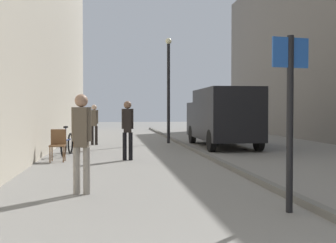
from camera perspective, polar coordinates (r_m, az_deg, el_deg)
The scene contains 11 objects.
ground_plane at distance 13.75m, azimuth -1.54°, elevation -4.75°, with size 80.00×80.00×0.00m, color gray.
kerb_strip at distance 14.00m, azimuth 4.92°, elevation -4.40°, with size 0.16×40.00×0.12m, color #615F5B.
pedestrian_main_foreground at distance 18.66m, azimuth -9.83°, elevation -0.03°, with size 0.34×0.23×1.73m.
pedestrian_mid_block at distance 7.78m, azimuth -11.49°, elevation -1.98°, with size 0.35×0.23×1.79m.
pedestrian_far_crossing at distance 12.82m, azimuth -5.43°, elevation -0.62°, with size 0.35×0.23×1.78m.
delivery_van at distance 17.54m, azimuth 7.26°, elevation 0.73°, with size 2.03×5.55×2.34m.
street_sign_post at distance 6.50m, azimuth 15.99°, elevation 1.79°, with size 0.60×0.14×2.60m.
lamp_post at distance 19.38m, azimuth 0.07°, elevation 5.14°, with size 0.28×0.28×4.76m.
bicycle_leaning at distance 14.52m, azimuth -13.34°, elevation -2.95°, with size 0.26×1.77×0.98m.
cafe_chair_near_window at distance 15.71m, azimuth -11.65°, elevation -1.99°, with size 0.48×0.48×0.94m.
cafe_chair_by_doorway at distance 12.92m, azimuth -14.50°, elevation -2.77°, with size 0.45×0.45×0.94m.
Camera 1 is at (-1.43, -1.59, 1.51)m, focal length 45.61 mm.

